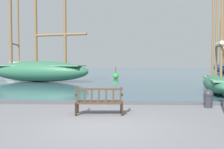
% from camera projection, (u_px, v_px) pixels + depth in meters
% --- Properties ---
extents(ground_plane, '(160.00, 160.00, 0.00)m').
position_uv_depth(ground_plane, '(102.00, 127.00, 6.84)').
color(ground_plane, slate).
extents(harbor_water, '(100.00, 80.00, 0.08)m').
position_uv_depth(harbor_water, '(119.00, 72.00, 50.76)').
color(harbor_water, '#385666').
rests_on(harbor_water, ground).
extents(quay_edge_kerb, '(40.00, 0.30, 0.12)m').
position_uv_depth(quay_edge_kerb, '(109.00, 103.00, 10.68)').
color(quay_edge_kerb, '#4C4C50').
rests_on(quay_edge_kerb, ground).
extents(park_bench, '(1.62, 0.60, 0.92)m').
position_uv_depth(park_bench, '(99.00, 101.00, 8.47)').
color(park_bench, black).
rests_on(park_bench, ground).
extents(sailboat_outer_starboard, '(10.00, 4.78, 12.99)m').
position_uv_depth(sailboat_outer_starboard, '(39.00, 68.00, 22.66)').
color(sailboat_outer_starboard, '#2D6647').
rests_on(sailboat_outer_starboard, harbor_water).
extents(sailboat_mid_starboard, '(2.43, 6.73, 7.31)m').
position_uv_depth(sailboat_mid_starboard, '(216.00, 81.00, 14.16)').
color(sailboat_mid_starboard, '#2D6647').
rests_on(sailboat_mid_starboard, harbor_water).
extents(sailboat_distant_harbor, '(4.41, 12.17, 14.49)m').
position_uv_depth(sailboat_distant_harbor, '(18.00, 68.00, 40.46)').
color(sailboat_distant_harbor, silver).
rests_on(sailboat_distant_harbor, harbor_water).
extents(sailboat_nearest_starboard, '(4.57, 10.66, 11.77)m').
position_uv_depth(sailboat_nearest_starboard, '(223.00, 67.00, 43.55)').
color(sailboat_nearest_starboard, navy).
rests_on(sailboat_nearest_starboard, harbor_water).
extents(mooring_bollard, '(0.37, 0.37, 0.72)m').
position_uv_depth(mooring_bollard, '(208.00, 98.00, 9.85)').
color(mooring_bollard, '#2D2D33').
rests_on(mooring_bollard, ground).
extents(channel_buoy, '(0.61, 0.61, 1.31)m').
position_uv_depth(channel_buoy, '(116.00, 76.00, 26.83)').
color(channel_buoy, green).
rests_on(channel_buoy, harbor_water).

